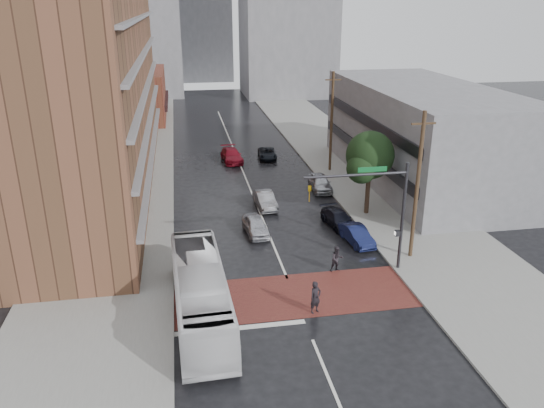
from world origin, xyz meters
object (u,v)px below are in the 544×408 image
car_parked_far (320,183)px  pedestrian_b (337,259)px  car_travel_b (265,200)px  suv_travel (267,153)px  transit_bus (200,293)px  pedestrian_a (315,297)px  car_travel_c (232,155)px  car_travel_a (256,226)px  car_parked_mid (339,219)px  car_parked_near (357,235)px

car_parked_far → pedestrian_b: bearing=-98.8°
car_travel_b → suv_travel: car_travel_b is taller
transit_bus → pedestrian_a: transit_bus is taller
pedestrian_a → car_travel_c: size_ratio=0.40×
car_parked_far → car_travel_c: bearing=125.4°
transit_bus → car_travel_b: 17.08m
car_travel_a → car_parked_mid: car_travel_a is taller
pedestrian_a → pedestrian_b: bearing=35.5°
car_parked_near → car_parked_mid: car_parked_near is taller
car_parked_near → transit_bus: bearing=-153.4°
car_travel_b → car_parked_near: 9.69m
car_travel_b → car_travel_c: (-1.35, 14.22, 0.03)m
pedestrian_a → car_travel_a: size_ratio=0.49×
pedestrian_a → car_travel_c: pedestrian_a is taller
suv_travel → pedestrian_b: bearing=-85.3°
pedestrian_b → car_travel_c: 26.45m
car_travel_a → car_parked_near: (6.88, -2.86, -0.03)m
transit_bus → car_travel_a: transit_bus is taller
pedestrian_a → car_parked_far: pedestrian_a is taller
pedestrian_b → car_travel_a: pedestrian_b is taller
car_parked_near → car_parked_mid: size_ratio=0.92×
pedestrian_a → car_travel_b: bearing=65.8°
car_travel_c → car_parked_mid: car_travel_c is taller
pedestrian_b → suv_travel: pedestrian_b is taller
car_travel_a → car_parked_far: car_parked_far is taller
car_parked_near → car_parked_far: car_parked_far is taller
pedestrian_b → suv_travel: 26.71m
car_travel_a → car_parked_mid: bearing=-2.3°
car_travel_b → car_parked_mid: size_ratio=0.99×
pedestrian_a → car_parked_near: size_ratio=0.50×
car_travel_b → car_parked_near: size_ratio=1.07×
car_parked_near → car_travel_a: bearing=149.7°
pedestrian_a → car_parked_mid: bearing=42.7°
transit_bus → suv_travel: transit_bus is taller
transit_bus → pedestrian_b: transit_bus is taller
pedestrian_b → car_parked_far: bearing=70.1°
pedestrian_b → car_travel_a: bearing=113.6°
transit_bus → car_parked_far: 22.72m
car_parked_mid → pedestrian_b: bearing=-117.0°
pedestrian_b → pedestrian_a: bearing=-128.8°
car_parked_mid → car_parked_near: bearing=-92.6°
pedestrian_b → car_parked_near: size_ratio=0.45×
car_travel_a → car_parked_far: size_ratio=0.91×
car_travel_c → transit_bus: bearing=-103.3°
car_travel_c → suv_travel: 4.04m
transit_bus → car_travel_a: 11.65m
pedestrian_b → car_parked_near: pedestrian_b is taller
car_parked_near → pedestrian_a: bearing=-129.6°
car_travel_b → car_parked_near: car_travel_b is taller
car_travel_b → car_parked_mid: 6.98m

